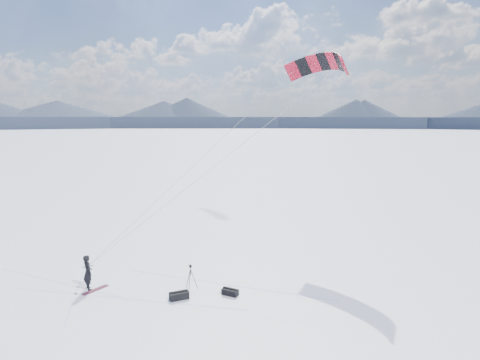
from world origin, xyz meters
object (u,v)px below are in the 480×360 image
object	(u,v)px
tripod	(191,274)
gear_bag_b	(230,292)
snowkiter	(89,289)
snowboard	(95,290)
gear_bag_a	(179,295)

from	to	relation	value
tripod	gear_bag_b	xyz separation A→B (m)	(1.65, -1.18, -0.66)
snowkiter	snowboard	world-z (taller)	snowkiter
tripod	gear_bag_a	xyz separation A→B (m)	(-0.72, -0.83, -0.64)
snowkiter	gear_bag_b	xyz separation A→B (m)	(6.38, -2.82, 0.15)
snowkiter	gear_bag_a	world-z (taller)	snowkiter
gear_bag_b	tripod	bearing A→B (deg)	-170.27
gear_bag_a	gear_bag_b	distance (m)	2.39
tripod	gear_bag_b	world-z (taller)	tripod
tripod	gear_bag_b	size ratio (longest dim) A/B	1.56
snowboard	gear_bag_a	world-z (taller)	gear_bag_a
tripod	gear_bag_b	distance (m)	2.13
tripod	gear_bag_a	size ratio (longest dim) A/B	1.40
snowkiter	gear_bag_b	size ratio (longest dim) A/B	2.15
snowkiter	snowboard	bearing A→B (deg)	-143.20
tripod	snowboard	bearing A→B (deg)	162.02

